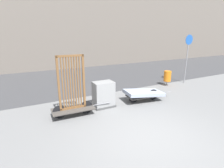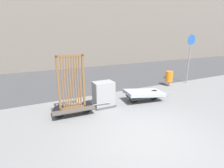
% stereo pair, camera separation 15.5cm
% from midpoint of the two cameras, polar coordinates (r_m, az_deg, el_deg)
% --- Properties ---
extents(ground_plane, '(60.00, 60.00, 0.00)m').
position_cam_midpoint_polar(ground_plane, '(5.25, 12.52, -16.67)').
color(ground_plane, slate).
extents(road_strip, '(56.00, 7.21, 0.01)m').
position_cam_midpoint_polar(road_strip, '(11.71, -11.00, 1.84)').
color(road_strip, '#424244').
rests_on(road_strip, ground_plane).
extents(bike_cart_with_bedframe, '(2.17, 0.71, 2.16)m').
position_cam_midpoint_polar(bike_cart_with_bedframe, '(6.22, -12.12, -3.87)').
color(bike_cart_with_bedframe, '#4C4742').
rests_on(bike_cart_with_bedframe, ground_plane).
extents(bike_cart_with_mattress, '(2.30, 1.01, 0.53)m').
position_cam_midpoint_polar(bike_cart_with_mattress, '(7.62, 11.12, -3.07)').
color(bike_cart_with_mattress, '#4C4742').
rests_on(bike_cart_with_mattress, ground_plane).
extents(utility_cabinet, '(0.85, 0.59, 1.02)m').
position_cam_midpoint_polar(utility_cabinet, '(6.92, -2.11, -3.72)').
color(utility_cabinet, '#4C4C4C').
rests_on(utility_cabinet, ground_plane).
extents(trash_bin, '(0.39, 0.39, 0.83)m').
position_cam_midpoint_polar(trash_bin, '(10.22, 18.59, 2.33)').
color(trash_bin, gray).
rests_on(trash_bin, ground_plane).
extents(sign_post, '(0.55, 0.06, 2.83)m').
position_cam_midpoint_polar(sign_post, '(11.03, 24.47, 9.46)').
color(sign_post, gray).
rests_on(sign_post, ground_plane).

